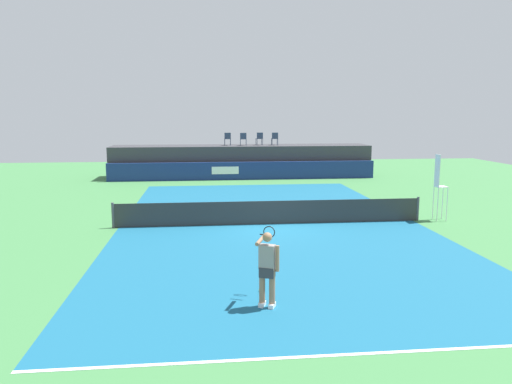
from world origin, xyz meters
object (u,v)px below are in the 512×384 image
at_px(spectator_chair_right, 275,138).
at_px(net_post_near, 113,215).
at_px(tennis_player, 267,266).
at_px(net_post_far, 418,209).
at_px(umpire_chair, 439,183).
at_px(spectator_chair_left, 243,138).
at_px(spectator_chair_far_left, 228,138).
at_px(tennis_ball, 260,290).
at_px(spectator_chair_center, 260,138).

distance_m(spectator_chair_right, net_post_near, 17.66).
bearing_deg(spectator_chair_right, tennis_player, -98.62).
bearing_deg(net_post_far, net_post_near, 180.00).
bearing_deg(umpire_chair, spectator_chair_left, 114.83).
distance_m(spectator_chair_right, net_post_far, 15.90).
height_order(spectator_chair_right, net_post_far, spectator_chair_right).
xyz_separation_m(spectator_chair_far_left, spectator_chair_left, (1.07, -0.38, 0.00)).
height_order(net_post_near, tennis_player, tennis_player).
height_order(spectator_chair_far_left, net_post_far, spectator_chair_far_left).
height_order(tennis_player, tennis_ball, tennis_player).
bearing_deg(tennis_player, tennis_ball, 93.25).
xyz_separation_m(spectator_chair_left, tennis_player, (-1.34, -23.48, -1.73)).
xyz_separation_m(spectator_chair_center, umpire_chair, (5.74, -15.43, -1.11)).
xyz_separation_m(spectator_chair_left, spectator_chair_center, (1.19, 0.44, 0.00)).
bearing_deg(spectator_chair_far_left, net_post_far, -65.03).
bearing_deg(net_post_near, spectator_chair_right, 60.68).
relative_size(spectator_chair_right, tennis_player, 0.50).
bearing_deg(tennis_ball, spectator_chair_right, 80.89).
distance_m(spectator_chair_left, tennis_player, 23.58).
bearing_deg(tennis_ball, tennis_player, -86.75).
bearing_deg(net_post_near, spectator_chair_left, 67.14).
bearing_deg(umpire_chair, spectator_chair_right, 107.01).
xyz_separation_m(umpire_chair, net_post_far, (-0.85, -0.00, -1.09)).
height_order(spectator_chair_left, umpire_chair, spectator_chair_left).
relative_size(spectator_chair_right, tennis_ball, 13.06).
bearing_deg(tennis_player, net_post_near, 120.39).
bearing_deg(spectator_chair_far_left, spectator_chair_right, -1.50).
xyz_separation_m(spectator_chair_center, net_post_near, (-7.51, -15.43, -2.19)).
bearing_deg(net_post_far, tennis_ball, -134.83).
bearing_deg(tennis_player, umpire_chair, 45.74).
xyz_separation_m(spectator_chair_far_left, net_post_far, (7.15, -15.36, -2.19)).
distance_m(net_post_near, tennis_ball, 9.00).
bearing_deg(net_post_far, umpire_chair, 0.08).
relative_size(spectator_chair_center, net_post_near, 0.89).
bearing_deg(spectator_chair_right, net_post_near, -119.32).
bearing_deg(spectator_chair_right, net_post_far, -75.96).
xyz_separation_m(net_post_near, tennis_player, (4.98, -8.49, 0.46)).
bearing_deg(spectator_chair_left, spectator_chair_far_left, 160.56).
xyz_separation_m(spectator_chair_left, net_post_far, (6.08, -14.99, -2.19)).
bearing_deg(tennis_player, net_post_far, 48.83).
xyz_separation_m(spectator_chair_left, net_post_near, (-6.32, -14.99, -2.19)).
bearing_deg(spectator_chair_right, spectator_chair_far_left, 178.50).
height_order(spectator_chair_far_left, spectator_chair_left, same).
height_order(umpire_chair, tennis_player, umpire_chair).
bearing_deg(spectator_chair_right, tennis_ball, -99.11).
bearing_deg(spectator_chair_right, spectator_chair_center, 172.11).
height_order(spectator_chair_center, umpire_chair, spectator_chair_center).
bearing_deg(tennis_player, spectator_chair_right, 81.38).
distance_m(spectator_chair_far_left, umpire_chair, 17.36).
bearing_deg(tennis_player, spectator_chair_center, 83.96).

